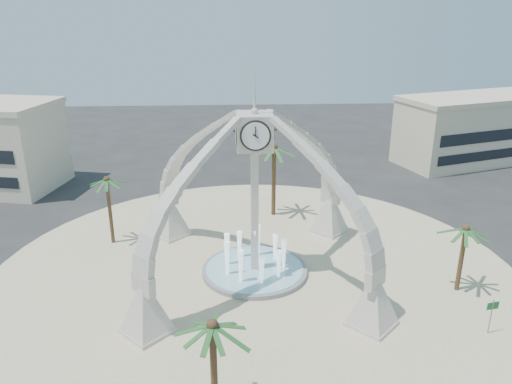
{
  "coord_description": "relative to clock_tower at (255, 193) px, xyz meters",
  "views": [
    {
      "loc": [
        -1.73,
        -33.48,
        19.06
      ],
      "look_at": [
        0.21,
        2.0,
        5.86
      ],
      "focal_mm": 35.0,
      "sensor_mm": 36.0,
      "label": 1
    }
  ],
  "objects": [
    {
      "name": "palm_east",
      "position": [
        14.33,
        -3.23,
        -1.71
      ],
      "size": [
        3.8,
        3.8,
        5.49
      ],
      "rotation": [
        0.0,
        0.0,
        0.11
      ],
      "color": "brown",
      "rests_on": "ground"
    },
    {
      "name": "street_sign",
      "position": [
        14.07,
        -8.34,
        -4.76
      ],
      "size": [
        0.88,
        0.2,
        2.42
      ],
      "rotation": [
        0.0,
        0.0,
        0.2
      ],
      "color": "slate",
      "rests_on": "ground"
    },
    {
      "name": "palm_west",
      "position": [
        -11.89,
        5.86,
        -0.82
      ],
      "size": [
        3.4,
        3.4,
        6.4
      ],
      "rotation": [
        0.0,
        0.0,
        0.03
      ],
      "color": "brown",
      "rests_on": "ground"
    },
    {
      "name": "fountain",
      "position": [
        0.0,
        0.0,
        -6.2
      ],
      "size": [
        8.0,
        8.0,
        3.62
      ],
      "color": "gray",
      "rests_on": "ground"
    },
    {
      "name": "ground",
      "position": [
        0.0,
        0.0,
        -6.49
      ],
      "size": [
        140.0,
        140.0,
        0.0
      ],
      "primitive_type": "plane",
      "color": "#282828",
      "rests_on": "ground"
    },
    {
      "name": "clock_tower",
      "position": [
        0.0,
        0.0,
        0.0
      ],
      "size": [
        17.94,
        17.94,
        16.3
      ],
      "color": "beige",
      "rests_on": "ground"
    },
    {
      "name": "palm_north",
      "position": [
        2.41,
        11.27,
        0.21
      ],
      "size": [
        4.76,
        4.76,
        7.61
      ],
      "rotation": [
        0.0,
        0.0,
        0.13
      ],
      "color": "brown",
      "rests_on": "ground"
    },
    {
      "name": "building_ne",
      "position": [
        30.0,
        28.0,
        -2.18
      ],
      "size": [
        21.87,
        14.17,
        8.6
      ],
      "rotation": [
        0.0,
        0.0,
        0.31
      ],
      "color": "beige",
      "rests_on": "ground"
    },
    {
      "name": "plaza",
      "position": [
        0.0,
        0.0,
        -6.46
      ],
      "size": [
        40.0,
        40.0,
        0.06
      ],
      "primitive_type": "cylinder",
      "color": "beige",
      "rests_on": "ground"
    },
    {
      "name": "palm_south",
      "position": [
        -2.68,
        -14.18,
        -1.14
      ],
      "size": [
        4.2,
        4.2,
        6.12
      ],
      "rotation": [
        0.0,
        0.0,
        0.17
      ],
      "color": "brown",
      "rests_on": "ground"
    }
  ]
}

